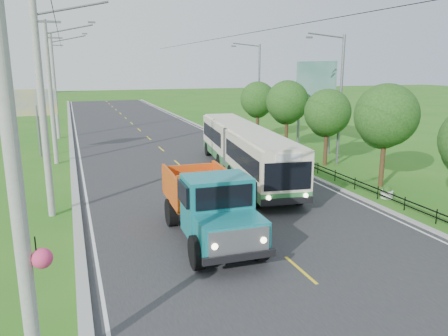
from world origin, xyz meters
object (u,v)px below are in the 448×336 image
pole_nearest (17,170)px  dump_truck (210,201)px  planter_near (387,193)px  bus (244,147)px  pole_mid (51,93)px  billboard_right (315,85)px  streetlight_far (258,87)px  planter_mid (310,162)px  planter_far (263,144)px  tree_third (385,119)px  tree_fourth (327,115)px  tree_back (258,101)px  streetlight_mid (339,96)px  pole_near (43,108)px  billboard_left (36,107)px  tree_fifth (287,104)px  pole_far (55,85)px

pole_nearest → dump_truck: size_ratio=1.43×
planter_near → bus: bearing=127.0°
pole_mid → billboard_right: size_ratio=1.37×
pole_nearest → streetlight_far: (18.88, 31.00, -0.03)m
streetlight_far → pole_mid: bearing=-159.7°
planter_mid → bus: 5.68m
planter_near → dump_truck: size_ratio=0.10×
planter_far → bus: 10.47m
pole_mid → tree_third: (18.12, -12.86, -1.11)m
pole_nearest → tree_fourth: (18.10, 17.14, -1.35)m
tree_third → streetlight_far: streetlight_far is taller
pole_nearest → streetlight_far: bearing=58.7°
tree_back → planter_near: bearing=-93.6°
streetlight_mid → planter_mid: 5.05m
pole_near → planter_near: 17.79m
pole_near → billboard_left: pole_near is taller
streetlight_far → planter_near: 22.57m
tree_back → streetlight_far: streetlight_far is taller
dump_truck → tree_fifth: bearing=55.3°
pole_far → billboard_right: size_ratio=1.37×
billboard_right → bus: bearing=-143.0°
pole_near → tree_fourth: 18.89m
billboard_left → pole_nearest: bearing=-87.3°
tree_third → tree_fifth: bearing=90.0°
pole_nearest → pole_near: (-0.02, 12.00, 0.16)m
bus → tree_fifth: bearing=53.7°
planter_near → bus: bus is taller
billboard_right → tree_back: bearing=111.7°
tree_third → bus: 8.60m
pole_nearest → planter_near: (16.84, 9.00, -4.65)m
billboard_right → tree_fifth: bearing=176.7°
bus → dump_truck: (-5.33, -9.48, -0.21)m
pole_near → planter_far: pole_near is taller
planter_near → planter_mid: (0.00, 8.00, 0.00)m
streetlight_far → tree_third: bearing=-92.3°
dump_truck → planter_far: bearing=61.0°
pole_mid → tree_back: (18.12, 5.14, -1.44)m
streetlight_far → planter_mid: streetlight_far is taller
pole_nearest → planter_far: 30.50m
pole_near → billboard_right: size_ratio=1.37×
streetlight_mid → streetlight_far: same height
tree_third → planter_mid: size_ratio=8.96×
dump_truck → bus: bearing=62.0°
pole_far → streetlight_far: (18.90, -5.00, -0.19)m
planter_mid → billboard_right: 8.68m
planter_far → pole_near: bearing=-142.4°
tree_fourth → planter_mid: 3.53m
tree_fifth → tree_fourth: bearing=-90.0°
planter_near → planter_mid: 8.00m
tree_fourth → billboard_left: bearing=153.0°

